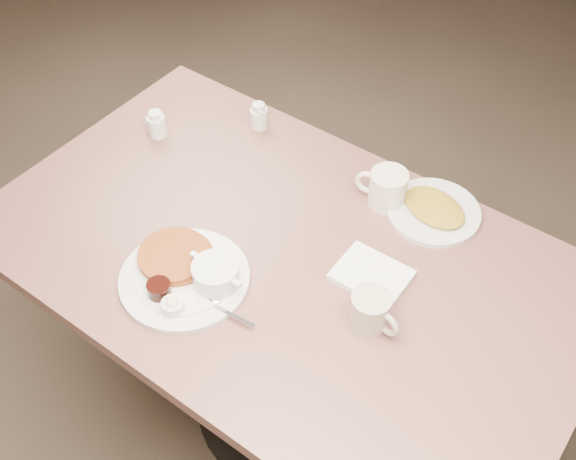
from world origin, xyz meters
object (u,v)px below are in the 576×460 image
Objects in this scene: diner_table at (284,296)px; main_plate at (189,274)px; coffee_mug_far at (386,188)px; hash_plate at (434,210)px; creamer_left at (157,124)px; coffee_mug_near at (371,311)px; creamer_right at (259,116)px.

main_plate reaches higher than diner_table.
hash_plate is at bearing 16.51° from coffee_mug_far.
coffee_mug_far is at bearing 12.70° from creamer_left.
main_plate is 2.82× the size of coffee_mug_near.
diner_table is 10.95× the size of coffee_mug_near.
coffee_mug_far is 0.50× the size of hash_plate.
coffee_mug_near is at bearing -13.39° from creamer_left.
creamer_left is at bearing 166.61° from coffee_mug_near.
hash_plate is (0.36, 0.54, -0.01)m from main_plate.
creamer_left reaches higher than main_plate.
diner_table is 0.54m from creamer_right.
main_plate is 0.65m from hash_plate.
coffee_mug_near is at bearing 19.72° from main_plate.
hash_plate is at bearing 97.13° from coffee_mug_near.
coffee_mug_near reaches higher than main_plate.
hash_plate is (0.12, 0.04, -0.04)m from coffee_mug_far.
coffee_mug_far is 0.14m from hash_plate.
hash_plate is (0.80, 0.19, -0.02)m from creamer_left.
creamer_right is (-0.63, 0.41, -0.01)m from coffee_mug_near.
diner_table is 18.75× the size of creamer_left.
creamer_left is 1.00× the size of creamer_right.
creamer_right is at bearing 178.49° from hash_plate.
coffee_mug_near is at bearing -9.90° from diner_table.
creamer_right is (-0.46, 0.05, -0.01)m from coffee_mug_far.
creamer_left is (-0.85, 0.20, -0.01)m from coffee_mug_near.
creamer_left is 0.29m from creamer_right.
creamer_right is at bearing 43.80° from creamer_left.
hash_plate is (0.59, -0.02, -0.02)m from creamer_right.
creamer_left is (-0.67, -0.15, -0.01)m from coffee_mug_far.
main_plate is 2.59× the size of coffee_mug_far.
creamer_right is 0.59m from hash_plate.
coffee_mug_near is 0.87m from creamer_left.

